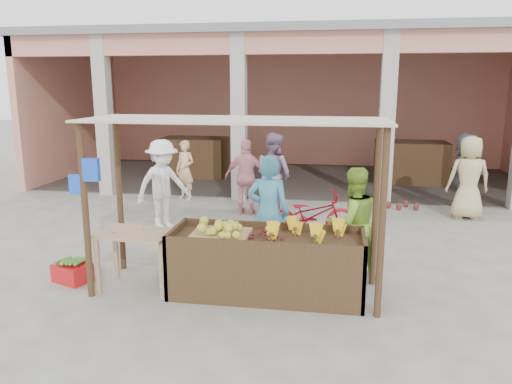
% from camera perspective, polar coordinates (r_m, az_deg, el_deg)
% --- Properties ---
extents(ground, '(60.00, 60.00, 0.00)m').
position_cam_1_polar(ground, '(7.09, -2.85, -11.29)').
color(ground, slate).
rests_on(ground, ground).
extents(market_building, '(14.40, 6.40, 4.20)m').
position_cam_1_polar(market_building, '(15.33, 4.43, 11.75)').
color(market_building, tan).
rests_on(market_building, ground).
extents(fruit_stall, '(2.60, 0.95, 0.80)m').
position_cam_1_polar(fruit_stall, '(6.85, 1.25, -8.50)').
color(fruit_stall, '#46301C').
rests_on(fruit_stall, ground).
extents(stall_awning, '(4.09, 1.35, 2.39)m').
position_cam_1_polar(stall_awning, '(6.61, -3.05, 4.84)').
color(stall_awning, '#46301C').
rests_on(stall_awning, ground).
extents(banana_heap, '(0.99, 0.54, 0.18)m').
position_cam_1_polar(banana_heap, '(6.70, 5.38, -4.62)').
color(banana_heap, yellow).
rests_on(banana_heap, fruit_stall).
extents(melon_tray, '(0.77, 0.67, 0.20)m').
position_cam_1_polar(melon_tray, '(6.76, -4.10, -4.41)').
color(melon_tray, tan).
rests_on(melon_tray, fruit_stall).
extents(berry_heap, '(0.48, 0.39, 0.15)m').
position_cam_1_polar(berry_heap, '(6.66, 1.08, -4.81)').
color(berry_heap, maroon).
rests_on(berry_heap, fruit_stall).
extents(side_table, '(1.08, 0.79, 0.82)m').
position_cam_1_polar(side_table, '(7.16, -13.47, -5.53)').
color(side_table, tan).
rests_on(side_table, ground).
extents(papaya_pile, '(0.77, 0.44, 0.22)m').
position_cam_1_polar(papaya_pile, '(7.09, -13.57, -3.61)').
color(papaya_pile, '#418C2D').
rests_on(papaya_pile, side_table).
extents(red_crate, '(0.61, 0.53, 0.27)m').
position_cam_1_polar(red_crate, '(7.84, -20.24, -8.64)').
color(red_crate, red).
rests_on(red_crate, ground).
extents(plantain_bundle, '(0.40, 0.28, 0.08)m').
position_cam_1_polar(plantain_bundle, '(7.79, -20.33, -7.45)').
color(plantain_bundle, '#4F8831').
rests_on(plantain_bundle, red_crate).
extents(produce_sacks, '(1.09, 0.82, 0.66)m').
position_cam_1_polar(produce_sacks, '(11.90, 16.44, -0.36)').
color(produce_sacks, maroon).
rests_on(produce_sacks, ground).
extents(vendor_blue, '(0.74, 0.56, 1.90)m').
position_cam_1_polar(vendor_blue, '(7.64, 1.43, -1.97)').
color(vendor_blue, '#47A0C3').
rests_on(vendor_blue, ground).
extents(vendor_green, '(0.97, 0.80, 1.75)m').
position_cam_1_polar(vendor_green, '(7.44, 10.98, -3.19)').
color(vendor_green, '#8DBD38').
rests_on(vendor_green, ground).
extents(motorcycle, '(0.96, 1.85, 0.92)m').
position_cam_1_polar(motorcycle, '(9.33, 6.31, -2.52)').
color(motorcycle, '#A20C19').
rests_on(motorcycle, ground).
extents(shopper_a, '(1.27, 1.33, 1.91)m').
position_cam_1_polar(shopper_a, '(10.02, -10.62, 1.27)').
color(shopper_a, white).
rests_on(shopper_a, ground).
extents(shopper_b, '(1.05, 0.57, 1.77)m').
position_cam_1_polar(shopper_b, '(10.90, -1.05, 1.99)').
color(shopper_b, pink).
rests_on(shopper_b, ground).
extents(shopper_c, '(0.99, 0.68, 1.97)m').
position_cam_1_polar(shopper_c, '(11.43, 23.19, 1.99)').
color(shopper_c, tan).
rests_on(shopper_c, ground).
extents(shopper_d, '(0.82, 1.75, 1.85)m').
position_cam_1_polar(shopper_d, '(12.39, 22.81, 2.46)').
color(shopper_d, '#555762').
rests_on(shopper_d, ground).
extents(shopper_e, '(0.70, 0.63, 1.54)m').
position_cam_1_polar(shopper_e, '(12.48, -8.10, 2.64)').
color(shopper_e, '#E3B07E').
rests_on(shopper_e, ground).
extents(shopper_f, '(1.11, 0.99, 1.98)m').
position_cam_1_polar(shopper_f, '(10.82, 1.98, 2.48)').
color(shopper_f, slate).
rests_on(shopper_f, ground).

